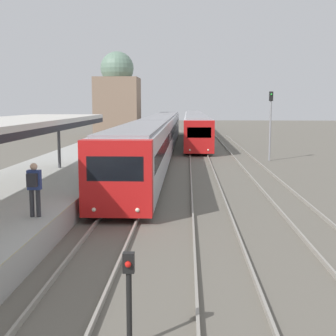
{
  "coord_description": "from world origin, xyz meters",
  "views": [
    {
      "loc": [
        2.54,
        -1.91,
        4.31
      ],
      "look_at": [
        1.74,
        17.22,
        1.67
      ],
      "focal_mm": 50.0,
      "sensor_mm": 36.0,
      "label": 1
    }
  ],
  "objects_px": {
    "train_far": "(195,124)",
    "signal_mast_far": "(271,118)",
    "train_near": "(159,133)",
    "person_on_platform": "(34,185)",
    "signal_post_near": "(129,289)"
  },
  "relations": [
    {
      "from": "train_far",
      "to": "signal_mast_far",
      "type": "distance_m",
      "value": 25.94
    },
    {
      "from": "train_near",
      "to": "signal_mast_far",
      "type": "height_order",
      "value": "signal_mast_far"
    },
    {
      "from": "person_on_platform",
      "to": "signal_post_near",
      "type": "xyz_separation_m",
      "value": [
        3.64,
        -6.03,
        -0.76
      ]
    },
    {
      "from": "person_on_platform",
      "to": "signal_post_near",
      "type": "height_order",
      "value": "person_on_platform"
    },
    {
      "from": "train_near",
      "to": "signal_mast_far",
      "type": "distance_m",
      "value": 10.41
    },
    {
      "from": "train_far",
      "to": "person_on_platform",
      "type": "bearing_deg",
      "value": -96.75
    },
    {
      "from": "signal_post_near",
      "to": "signal_mast_far",
      "type": "xyz_separation_m",
      "value": [
        7.25,
        27.9,
        2.17
      ]
    },
    {
      "from": "person_on_platform",
      "to": "signal_mast_far",
      "type": "relative_size",
      "value": 0.32
    },
    {
      "from": "person_on_platform",
      "to": "train_far",
      "type": "relative_size",
      "value": 0.04
    },
    {
      "from": "train_far",
      "to": "signal_mast_far",
      "type": "height_order",
      "value": "signal_mast_far"
    },
    {
      "from": "train_near",
      "to": "signal_mast_far",
      "type": "xyz_separation_m",
      "value": [
        8.78,
        -5.39,
        1.51
      ]
    },
    {
      "from": "signal_post_near",
      "to": "train_near",
      "type": "bearing_deg",
      "value": 92.63
    },
    {
      "from": "person_on_platform",
      "to": "signal_mast_far",
      "type": "xyz_separation_m",
      "value": [
        10.89,
        21.87,
        1.41
      ]
    },
    {
      "from": "train_far",
      "to": "train_near",
      "type": "bearing_deg",
      "value": -99.89
    },
    {
      "from": "signal_post_near",
      "to": "signal_mast_far",
      "type": "bearing_deg",
      "value": 75.43
    }
  ]
}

